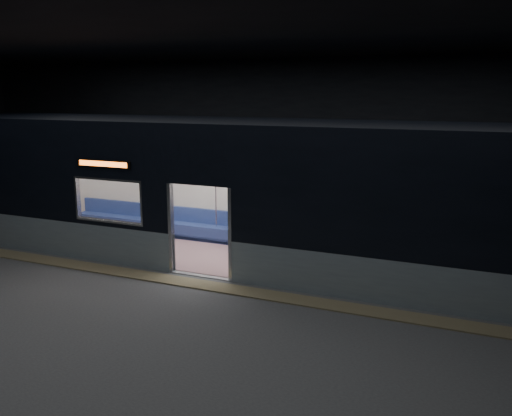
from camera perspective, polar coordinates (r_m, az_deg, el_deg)
The scene contains 7 objects.
station_floor at distance 11.30m, azimuth -8.39°, elevation -8.78°, with size 24.00×14.00×0.01m, color #47494C.
station_envelope at distance 10.56m, azimuth -9.02°, elevation 10.15°, with size 24.00×14.00×5.00m.
tactile_strip at distance 11.73m, azimuth -6.98°, elevation -7.83°, with size 22.80×0.50×0.03m, color #8C7F59.
metro_car at distance 12.96m, azimuth -2.77°, elevation 2.56°, with size 18.00×3.04×3.35m.
passenger at distance 14.06m, azimuth -1.02°, elevation -0.80°, with size 0.48×0.80×1.50m.
handbag at distance 13.86m, azimuth -1.43°, elevation -1.61°, with size 0.30×0.26×0.15m, color black.
transit_map at distance 13.31m, azimuth 11.23°, elevation 1.01°, with size 1.02×0.03×0.66m, color white.
Camera 1 is at (5.62, -8.94, 4.02)m, focal length 38.00 mm.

